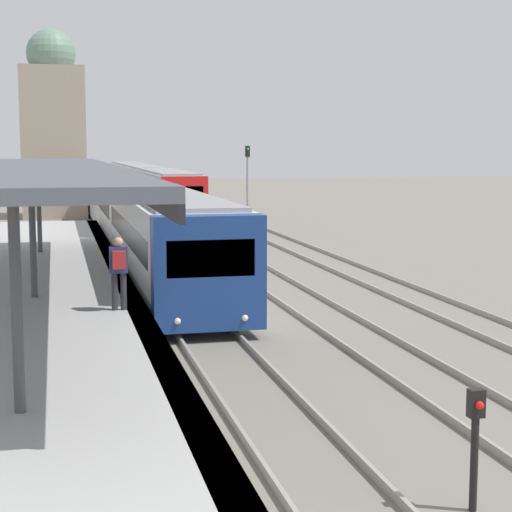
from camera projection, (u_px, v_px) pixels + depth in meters
platform_canopy at (32, 171)px, 20.64m from camera, size 4.00×23.58×3.23m
person_on_platform at (119, 267)px, 19.23m from camera, size 0.40×0.40×1.66m
train_near at (129, 206)px, 41.45m from camera, size 2.69×44.73×3.11m
train_far at (145, 183)px, 68.39m from camera, size 2.60×43.69×3.08m
signal_post_near at (475, 435)px, 10.71m from camera, size 0.20×0.21×1.59m
signal_mast_far at (248, 173)px, 54.47m from camera, size 0.28×0.29×4.65m
distant_domed_building at (53, 129)px, 55.29m from camera, size 4.05×4.05×12.08m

